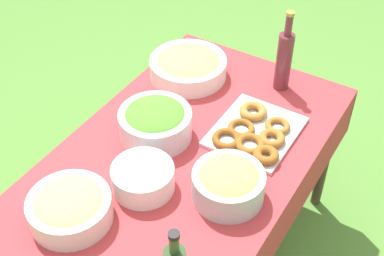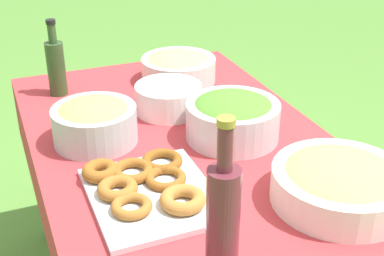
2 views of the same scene
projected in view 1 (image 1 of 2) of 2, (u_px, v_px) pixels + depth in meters
The scene contains 8 objects.
picnic_table at pixel (185, 169), 2.15m from camera, with size 1.48×0.90×0.74m.
salad_bowl at pixel (155, 122), 2.11m from camera, with size 0.29×0.29×0.14m.
pasta_bowl at pixel (70, 207), 1.80m from camera, with size 0.29×0.29×0.11m.
donut_platter at pixel (255, 133), 2.14m from camera, with size 0.37×0.32×0.05m.
plate_stack at pixel (143, 178), 1.92m from camera, with size 0.23×0.23×0.10m.
wine_bottle at pixel (284, 59), 2.30m from camera, with size 0.07×0.07×0.38m.
bread_bowl at pixel (188, 66), 2.42m from camera, with size 0.35×0.35×0.11m.
fruit_bowl at pixel (228, 183), 1.87m from camera, with size 0.26×0.26×0.13m.
Camera 1 is at (1.26, 0.80, 2.20)m, focal length 50.00 mm.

